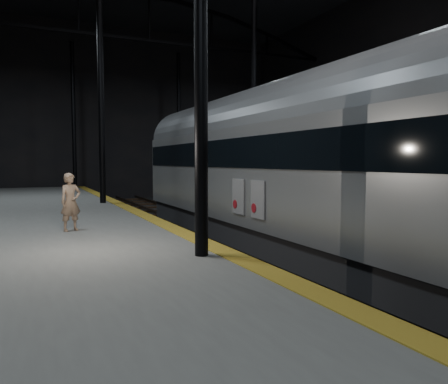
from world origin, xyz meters
TOP-DOWN VIEW (x-y plane):
  - ground at (0.00, 0.00)m, footprint 44.00×44.00m
  - platform_left at (-7.50, 0.00)m, footprint 9.00×43.80m
  - platform_right at (7.50, 0.00)m, footprint 9.00×43.80m
  - tactile_strip at (-3.25, 0.00)m, footprint 0.50×43.80m
  - track at (0.00, 0.00)m, footprint 2.40×43.00m
  - train at (-0.00, -0.98)m, footprint 2.85×18.98m
  - woman at (-5.84, 0.27)m, footprint 0.66×0.55m

SIDE VIEW (x-z plane):
  - ground at x=0.00m, z-range 0.00..0.00m
  - track at x=0.00m, z-range -0.05..0.19m
  - platform_left at x=-7.50m, z-range 0.00..1.00m
  - platform_right at x=7.50m, z-range 0.00..1.00m
  - tactile_strip at x=-3.25m, z-range 1.00..1.01m
  - woman at x=-5.84m, z-range 1.00..2.54m
  - train at x=0.00m, z-range 0.29..5.37m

